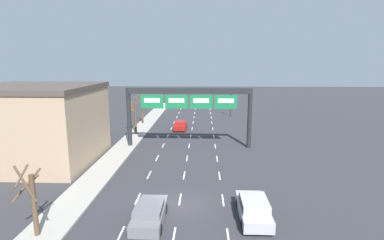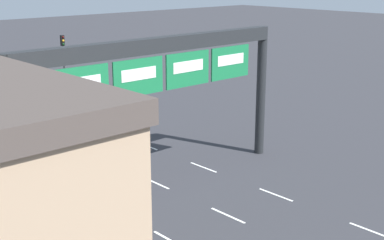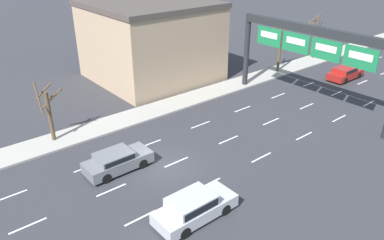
% 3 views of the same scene
% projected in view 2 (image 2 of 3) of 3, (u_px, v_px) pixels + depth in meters
% --- Properties ---
extents(lane_dashes, '(6.72, 67.00, 0.01)m').
position_uv_depth(lane_dashes, '(189.00, 198.00, 25.10)').
color(lane_dashes, white).
rests_on(lane_dashes, ground_plane).
extents(sign_gantry, '(15.33, 0.70, 7.36)m').
position_uv_depth(sign_gantry, '(160.00, 73.00, 25.00)').
color(sign_gantry, '#232628').
rests_on(sign_gantry, ground_plane).
extents(car_red, '(1.89, 4.62, 1.36)m').
position_uv_depth(car_red, '(35.00, 136.00, 32.16)').
color(car_red, maroon).
rests_on(car_red, ground_plane).
extents(traffic_light_near_gantry, '(0.30, 0.35, 5.02)m').
position_uv_depth(traffic_light_near_gantry, '(63.00, 52.00, 45.68)').
color(traffic_light_near_gantry, black).
rests_on(traffic_light_near_gantry, ground_plane).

